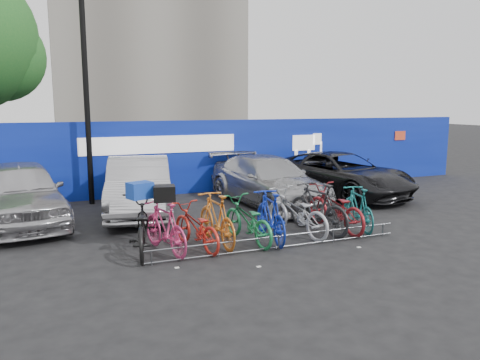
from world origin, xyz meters
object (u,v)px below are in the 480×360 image
car_3 (340,174)px  bike_0 (141,226)px  bike_7 (318,208)px  bike_8 (335,208)px  car_0 (20,193)px  bike_3 (217,219)px  bike_5 (270,216)px  bike_9 (358,208)px  bike_6 (296,213)px  car_1 (139,186)px  bike_2 (196,227)px  bike_1 (165,227)px  bike_4 (247,220)px  lamppost (86,92)px  bike_rack (279,242)px  car_2 (268,180)px

car_3 → bike_0: (-6.97, -3.54, -0.14)m
bike_7 → bike_8: bearing=170.1°
car_0 → bike_3: car_0 is taller
bike_5 → bike_9: bearing=-171.3°
bike_6 → bike_7: bike_7 is taller
car_0 → car_1: 2.90m
bike_6 → bike_9: 1.59m
car_0 → bike_6: size_ratio=2.33×
bike_8 → bike_0: bearing=-5.3°
car_3 → bike_2: 6.96m
bike_7 → bike_6: bearing=-10.8°
bike_1 → bike_0: bearing=-35.1°
bike_2 → bike_4: bike_4 is taller
lamppost → car_3: lamppost is taller
bike_3 → bike_9: 3.48m
bike_rack → bike_2: size_ratio=3.20×
bike_4 → bike_5: size_ratio=1.02×
bike_rack → bike_0: 2.78m
lamppost → car_0: 3.58m
bike_rack → bike_3: bike_3 is taller
car_3 → bike_2: bearing=-163.0°
car_1 → bike_9: car_1 is taller
bike_6 → bike_rack: bearing=30.3°
car_1 → bike_9: size_ratio=2.67×
car_2 → bike_6: car_2 is taller
bike_8 → bike_9: bearing=161.7°
car_3 → bike_7: bearing=-144.8°
bike_3 → bike_7: bearing=176.5°
car_2 → bike_0: bearing=-149.8°
car_2 → bike_6: (-0.83, -3.28, -0.18)m
bike_0 → bike_7: (4.02, -0.01, 0.03)m
car_2 → bike_5: car_2 is taller
car_1 → bike_5: (2.18, -3.67, -0.20)m
car_0 → bike_8: size_ratio=2.28×
bike_0 → bike_1: 0.47m
bike_4 → bike_9: bike_9 is taller
bike_rack → car_1: car_1 is taller
bike_6 → bike_8: bike_8 is taller
bike_3 → bike_2: bearing=9.2°
bike_2 → bike_4: size_ratio=0.94×
bike_0 → bike_8: bearing=-169.2°
bike_7 → bike_rack: bearing=18.6°
bike_rack → bike_8: size_ratio=2.76×
bike_rack → bike_3: (-1.07, 0.78, 0.39)m
lamppost → bike_3: size_ratio=3.30×
car_0 → bike_6: car_0 is taller
bike_0 → bike_4: (2.21, -0.14, -0.06)m
bike_0 → bike_4: size_ratio=1.13×
car_1 → bike_4: car_1 is taller
lamppost → bike_9: lamppost is taller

